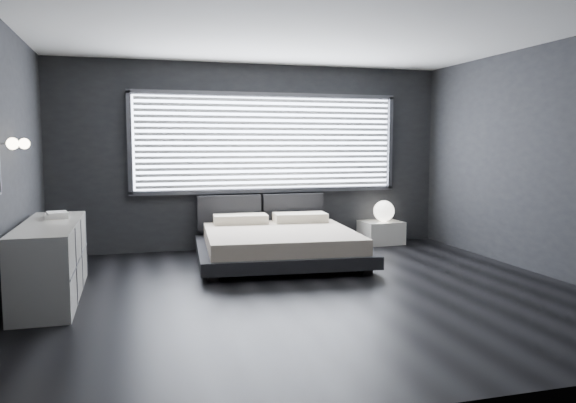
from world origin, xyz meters
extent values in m
plane|color=black|center=(0.00, 0.00, 0.00)|extent=(6.00, 6.00, 0.00)
plane|color=silver|center=(0.00, 0.00, 2.80)|extent=(6.00, 6.00, 0.00)
cube|color=black|center=(0.00, 2.75, 1.40)|extent=(6.00, 0.04, 2.80)
cube|color=black|center=(0.00, -2.75, 1.40)|extent=(6.00, 0.04, 2.80)
cube|color=black|center=(3.00, 0.00, 1.40)|extent=(0.04, 5.50, 2.80)
cube|color=white|center=(0.20, 2.73, 1.61)|extent=(4.00, 0.02, 1.38)
cube|color=#47474C|center=(-1.84, 2.70, 1.61)|extent=(0.06, 0.08, 1.48)
cube|color=#47474C|center=(2.24, 2.70, 1.61)|extent=(0.06, 0.08, 1.48)
cube|color=#47474C|center=(0.20, 2.70, 2.34)|extent=(4.14, 0.08, 0.06)
cube|color=#47474C|center=(0.20, 2.70, 0.88)|extent=(4.14, 0.08, 0.06)
cube|color=silver|center=(0.20, 2.67, 1.61)|extent=(3.94, 0.03, 1.32)
cube|color=black|center=(-0.42, 2.64, 0.57)|extent=(0.96, 0.16, 0.52)
cube|color=black|center=(0.58, 2.64, 0.57)|extent=(0.96, 0.16, 0.52)
cylinder|color=silver|center=(-2.95, 0.05, 1.60)|extent=(0.10, 0.02, 0.02)
sphere|color=#FFE5B7|center=(-2.88, 0.05, 1.60)|extent=(0.11, 0.11, 0.11)
cylinder|color=silver|center=(-2.95, 0.65, 1.60)|extent=(0.10, 0.02, 0.02)
sphere|color=#FFE5B7|center=(-2.88, 0.65, 1.60)|extent=(0.11, 0.11, 0.11)
cube|color=#47474C|center=(-2.98, -0.07, 1.38)|extent=(0.01, 0.02, 0.46)
cube|color=black|center=(-0.93, 0.79, 0.04)|extent=(0.13, 0.13, 0.08)
cube|color=black|center=(0.95, 0.63, 0.04)|extent=(0.13, 0.13, 0.08)
cube|color=black|center=(-0.79, 2.47, 0.04)|extent=(0.13, 0.13, 0.08)
cube|color=black|center=(1.09, 2.31, 0.04)|extent=(0.13, 0.13, 0.08)
cube|color=black|center=(0.08, 1.55, 0.16)|extent=(2.36, 2.27, 0.16)
cube|color=#BDAC95|center=(0.08, 1.55, 0.34)|extent=(2.11, 2.11, 0.20)
cube|color=beige|center=(-0.30, 2.36, 0.50)|extent=(0.81, 0.48, 0.13)
cube|color=beige|center=(0.59, 2.29, 0.50)|extent=(0.81, 0.48, 0.13)
cube|color=silver|center=(2.02, 2.50, 0.18)|extent=(0.65, 0.55, 0.36)
sphere|color=white|center=(2.06, 2.49, 0.53)|extent=(0.33, 0.33, 0.33)
cube|color=silver|center=(-2.65, 0.49, 0.39)|extent=(0.55, 1.97, 0.79)
cube|color=#47474C|center=(-2.37, 0.49, 0.39)|extent=(0.01, 1.95, 0.77)
cube|color=white|center=(-2.63, 0.92, 0.81)|extent=(0.28, 0.34, 0.04)
cube|color=white|center=(-2.62, 0.90, 0.84)|extent=(0.26, 0.32, 0.03)
camera|label=1|loc=(-1.83, -5.67, 1.60)|focal=35.00mm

